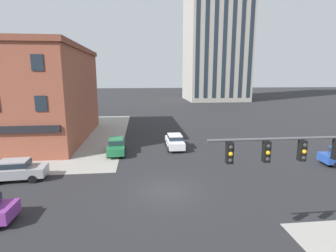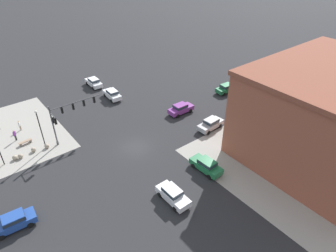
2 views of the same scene
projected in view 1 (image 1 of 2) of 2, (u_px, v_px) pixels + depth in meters
The scene contains 7 objects.
ground_plane at pixel (166, 190), 18.87m from camera, with size 320.00×320.00×0.00m, color #262628.
sidewalk_far_corner at pixel (11, 135), 36.30m from camera, with size 32.00×32.00×0.02m, color gray.
traffic_signal_main at pixel (325, 166), 11.54m from camera, with size 7.58×2.09×6.29m.
car_main_northbound_near at pixel (16, 169), 20.58m from camera, with size 4.52×2.13×1.68m.
car_cross_eastbound at pixel (175, 141), 29.57m from camera, with size 1.92×4.41×1.68m.
car_cross_far at pixel (116, 145), 27.67m from camera, with size 2.06×4.48×1.68m.
storefront_block_near_corner at pixel (0, 94), 32.93m from camera, with size 21.70×19.82×11.96m.
Camera 1 is at (-1.73, -17.53, 8.27)m, focal length 27.55 mm.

